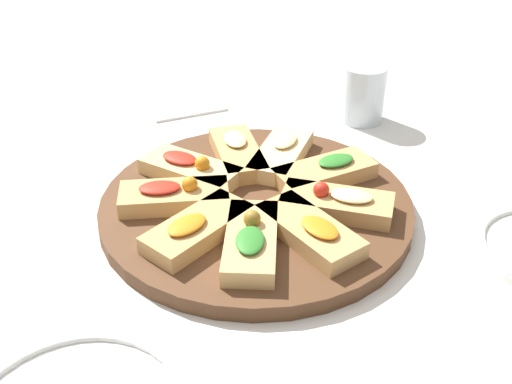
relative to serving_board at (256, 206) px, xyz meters
name	(u,v)px	position (x,y,z in m)	size (l,w,h in m)	color
ground_plane	(256,212)	(0.00, 0.00, -0.01)	(3.00, 3.00, 0.00)	silver
serving_board	(256,206)	(0.00, 0.00, 0.00)	(0.44, 0.44, 0.02)	#51331E
focaccia_slice_0	(174,196)	(0.11, -0.01, 0.03)	(0.15, 0.07, 0.04)	tan
focaccia_slice_1	(198,228)	(0.09, 0.07, 0.02)	(0.15, 0.14, 0.03)	tan
focaccia_slice_2	(251,240)	(0.03, 0.11, 0.03)	(0.10, 0.16, 0.04)	tan
focaccia_slice_3	(310,231)	(-0.05, 0.10, 0.02)	(0.12, 0.16, 0.03)	tan
focaccia_slice_4	(337,203)	(-0.10, 0.05, 0.03)	(0.16, 0.12, 0.04)	tan
focaccia_slice_5	(325,172)	(-0.11, -0.03, 0.02)	(0.16, 0.10, 0.03)	tan
focaccia_slice_6	(281,154)	(-0.06, -0.10, 0.02)	(0.13, 0.16, 0.03)	#E5C689
focaccia_slice_7	(238,153)	(0.01, -0.11, 0.02)	(0.07, 0.15, 0.03)	tan
focaccia_slice_8	(190,169)	(0.08, -0.07, 0.03)	(0.15, 0.15, 0.04)	#DBB775
water_glass	(363,94)	(-0.24, -0.26, 0.04)	(0.08, 0.08, 0.10)	silver
napkin_stack	(183,102)	(0.07, -0.39, -0.01)	(0.14, 0.12, 0.01)	white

